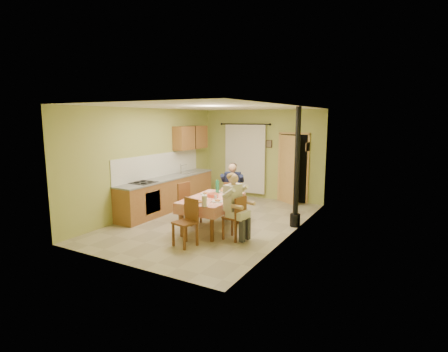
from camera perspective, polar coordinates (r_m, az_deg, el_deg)
The scene contains 17 objects.
floor at distance 8.77m, azimuth -1.76°, elevation -7.40°, with size 4.00×6.00×0.01m, color tan.
room_shell at distance 8.42m, azimuth -1.82°, elevation 4.54°, with size 4.04×6.04×2.82m.
kitchen_run at distance 9.91m, azimuth -9.06°, elevation -2.66°, with size 0.64×3.64×1.56m.
upper_cabinets at distance 10.83m, azimuth -5.45°, elevation 6.27°, with size 0.35×1.40×0.70m, color brown.
curtain at distance 11.28m, azimuth 3.42°, elevation 2.91°, with size 1.70×0.07×2.22m.
doorway at distance 10.69m, azimuth 10.89°, elevation 1.26°, with size 0.96×0.51×2.15m.
dining_table at distance 8.02m, azimuth -2.01°, elevation -6.16°, with size 1.11×1.73×0.76m.
tableware at distance 7.83m, azimuth -2.13°, elevation -3.29°, with size 0.88×1.61×0.33m.
chair_far at distance 8.99m, azimuth 1.36°, elevation -5.06°, with size 0.51×0.51×0.95m.
chair_near at distance 7.12m, azimuth -6.28°, elevation -9.03°, with size 0.48×0.48×0.95m.
chair_right at distance 7.44m, azimuth 1.71°, elevation -8.16°, with size 0.43×0.43×0.94m.
chair_left at distance 8.59m, azimuth -5.62°, elevation -5.78°, with size 0.47×0.47×0.99m.
man_far at distance 8.87m, azimuth 1.39°, elevation -1.35°, with size 0.65×0.59×1.39m.
man_right at distance 7.29m, azimuth 1.66°, elevation -3.72°, with size 0.51×0.62×1.39m.
stove_flue at distance 8.30m, azimuth 11.71°, elevation -1.27°, with size 0.24×0.24×2.80m.
picture_back at distance 10.98m, azimuth 7.38°, elevation 5.23°, with size 0.19×0.03×0.23m, color black.
picture_right at distance 8.74m, azimuth 13.53°, elevation 4.66°, with size 0.03×0.31×0.21m, color brown.
Camera 1 is at (4.34, -7.19, 2.53)m, focal length 28.00 mm.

